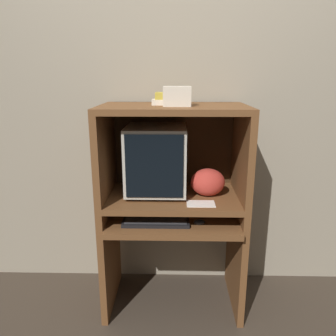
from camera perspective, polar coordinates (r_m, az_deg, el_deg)
The scene contains 12 objects.
ground_plane at distance 2.27m, azimuth 0.74°, elevation -25.91°, with size 12.00×12.00×0.00m, color #3D3328.
wall_back at distance 2.29m, azimuth 1.01°, elevation 10.56°, with size 6.00×0.06×2.60m.
desk_base at distance 2.22m, azimuth 0.84°, elevation -14.12°, with size 0.88×0.56×0.65m.
desk_monitor_shelf at distance 2.10m, azimuth 0.89°, elevation -5.42°, with size 0.88×0.53×0.13m.
hutch_upper at distance 2.02m, azimuth 0.94°, elevation 5.57°, with size 0.88×0.53×0.56m.
crt_monitor at distance 2.07m, azimuth -2.07°, elevation 1.57°, with size 0.37×0.40×0.43m.
keyboard at distance 2.01m, azimuth -2.09°, elevation -9.18°, with size 0.40×0.16×0.03m.
mouse at distance 1.99m, azimuth 5.43°, elevation -9.35°, with size 0.07×0.05×0.03m.
snack_bag at distance 2.06m, azimuth 6.94°, elevation -2.47°, with size 0.21×0.16×0.17m.
book_stack at distance 2.00m, azimuth 0.14°, elevation 11.97°, with size 0.19×0.12×0.07m.
paper_card at distance 1.95m, azimuth 5.73°, elevation -6.21°, with size 0.17×0.11×0.00m.
storage_box at distance 1.91m, azimuth 1.58°, elevation 12.39°, with size 0.16×0.13×0.11m.
Camera 1 is at (0.01, -1.70, 1.50)m, focal length 35.00 mm.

